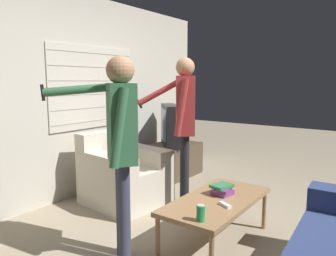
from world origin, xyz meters
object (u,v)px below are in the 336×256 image
book_stack (222,189)px  coffee_table (217,203)px  person_right_standing (184,113)px  person_left_standing (120,134)px  soda_can (201,213)px  spare_remote (225,205)px  tv (170,125)px  armchair_beige (123,175)px

book_stack → coffee_table: bearing=-174.8°
person_right_standing → book_stack: (-0.45, -0.73, -0.63)m
person_left_standing → person_right_standing: person_right_standing is taller
book_stack → soda_can: size_ratio=1.83×
coffee_table → person_right_standing: person_right_standing is taller
coffee_table → book_stack: book_stack is taller
coffee_table → book_stack: size_ratio=5.09×
book_stack → spare_remote: book_stack is taller
tv → spare_remote: (-1.59, -1.71, -0.37)m
coffee_table → person_right_standing: size_ratio=0.68×
tv → soda_can: bearing=-2.4°
armchair_beige → person_left_standing: 1.47m
spare_remote → armchair_beige: bearing=103.6°
spare_remote → soda_can: bearing=-155.5°
tv → armchair_beige: bearing=-34.9°
armchair_beige → book_stack: armchair_beige is taller
armchair_beige → person_left_standing: (-0.94, -0.88, 0.71)m
soda_can → spare_remote: bearing=-2.4°
person_right_standing → spare_remote: size_ratio=12.90×
armchair_beige → tv: bearing=-165.1°
book_stack → person_right_standing: bearing=58.2°
coffee_table → person_right_standing: bearing=51.8°
armchair_beige → person_left_standing: person_left_standing is taller
person_left_standing → book_stack: size_ratio=7.21×
person_right_standing → book_stack: size_ratio=7.50×
tv → book_stack: (-1.35, -1.56, -0.33)m
person_left_standing → soda_can: 0.88m
spare_remote → person_right_standing: bearing=78.4°
person_left_standing → book_stack: bearing=-82.8°
person_left_standing → soda_can: bearing=-124.2°
tv → spare_remote: tv is taller
coffee_table → person_left_standing: person_left_standing is taller
soda_can → armchair_beige: bearing=64.0°
person_left_standing → soda_can: size_ratio=13.21×
soda_can → person_right_standing: bearing=38.7°
armchair_beige → person_left_standing: size_ratio=0.58×
armchair_beige → book_stack: 1.40m
tv → spare_remote: size_ratio=5.34×
spare_remote → coffee_table: bearing=76.3°
coffee_table → spare_remote: (-0.12, -0.14, 0.05)m
armchair_beige → spare_remote: armchair_beige is taller
soda_can → person_left_standing: bearing=107.2°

